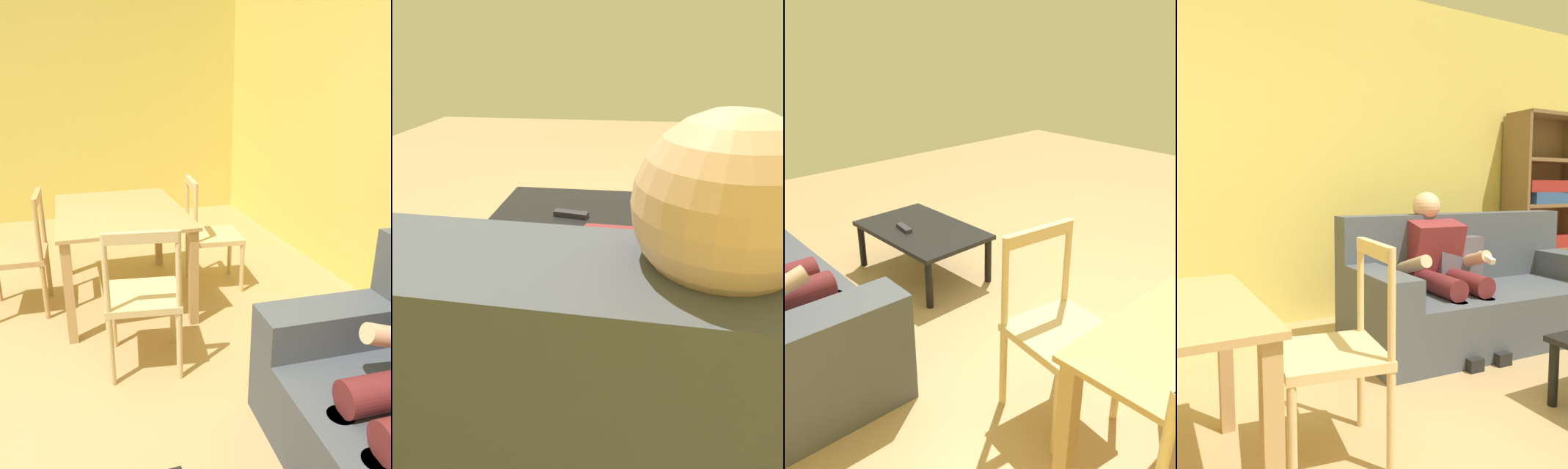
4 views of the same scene
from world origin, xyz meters
TOP-DOWN VIEW (x-y plane):
  - ground_plane at (0.00, 0.00)m, footprint 9.12×9.12m
  - wall_side at (-3.56, 0.00)m, footprint 0.12×5.30m
  - dining_table at (-1.08, 0.72)m, footprint 1.24×0.93m
  - dining_chair_near_wall at (-1.09, 1.45)m, footprint 0.46×0.46m
  - dining_chair_facing_couch at (-0.13, 0.71)m, footprint 0.48×0.48m
  - dining_chair_by_doorway at (-1.08, -0.01)m, footprint 0.44×0.44m

SIDE VIEW (x-z plane):
  - ground_plane at x=0.00m, z-range 0.00..0.00m
  - dining_chair_by_doorway at x=-1.08m, z-range 0.00..0.89m
  - dining_chair_near_wall at x=-1.09m, z-range -0.01..0.90m
  - dining_chair_facing_couch at x=-0.13m, z-range 0.00..0.90m
  - dining_table at x=-1.08m, z-range 0.26..0.98m
  - wall_side at x=-3.56m, z-range 0.00..2.80m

